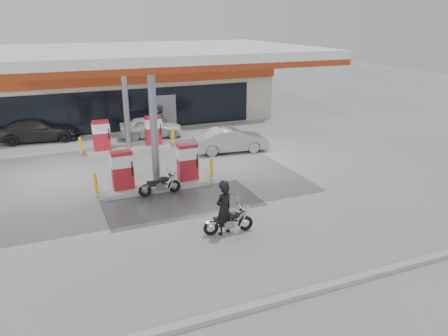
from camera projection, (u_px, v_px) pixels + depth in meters
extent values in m
plane|color=gray|center=(170.00, 205.00, 16.92)|extent=(90.00, 90.00, 0.00)
cube|color=#4C4C4F|center=(182.00, 203.00, 17.10)|extent=(6.00, 3.00, 0.00)
cylinder|color=#38383A|center=(238.00, 217.00, 15.91)|extent=(0.70, 0.70, 0.01)
cube|color=gray|center=(249.00, 308.00, 10.80)|extent=(28.00, 0.25, 0.15)
cube|color=beige|center=(104.00, 92.00, 30.19)|extent=(22.00, 8.00, 4.00)
cube|color=black|center=(115.00, 111.00, 26.88)|extent=(18.00, 0.10, 2.60)
cube|color=#952F12|center=(112.00, 77.00, 26.13)|extent=(22.00, 0.25, 1.00)
cube|color=navy|center=(220.00, 72.00, 28.66)|extent=(3.50, 0.12, 0.80)
cube|color=gray|center=(162.00, 112.00, 28.05)|extent=(1.80, 0.14, 2.20)
cube|color=silver|center=(134.00, 55.00, 19.54)|extent=(16.00, 10.00, 0.60)
cube|color=#952F12|center=(164.00, 71.00, 15.29)|extent=(16.00, 0.12, 0.24)
cube|color=#952F12|center=(115.00, 51.00, 23.91)|extent=(16.00, 0.12, 0.24)
cylinder|color=gray|center=(154.00, 129.00, 17.81)|extent=(0.32, 0.32, 5.00)
cylinder|color=gray|center=(126.00, 103.00, 23.04)|extent=(0.32, 0.32, 5.00)
cube|color=#9E9E99|center=(157.00, 185.00, 18.63)|extent=(4.50, 1.30, 0.18)
cube|color=maroon|center=(122.00, 170.00, 17.83)|extent=(0.85, 0.48, 1.60)
cube|color=maroon|center=(188.00, 162.00, 18.86)|extent=(0.85, 0.48, 1.60)
cube|color=silver|center=(122.00, 161.00, 17.70)|extent=(0.88, 0.52, 0.50)
cube|color=silver|center=(187.00, 153.00, 18.72)|extent=(0.88, 0.52, 0.50)
cylinder|color=#EEB20D|center=(96.00, 184.00, 17.57)|extent=(0.14, 0.14, 0.90)
cylinder|color=#EEB20D|center=(211.00, 168.00, 19.40)|extent=(0.14, 0.14, 0.90)
cube|color=#9E9E99|center=(129.00, 149.00, 23.86)|extent=(4.50, 1.30, 0.18)
cube|color=maroon|center=(101.00, 135.00, 23.05)|extent=(0.85, 0.48, 1.60)
cube|color=maroon|center=(153.00, 130.00, 24.08)|extent=(0.85, 0.48, 1.60)
cube|color=silver|center=(101.00, 128.00, 22.92)|extent=(0.88, 0.52, 0.50)
cube|color=silver|center=(153.00, 123.00, 23.95)|extent=(0.88, 0.52, 0.50)
cylinder|color=#EEB20D|center=(81.00, 146.00, 22.79)|extent=(0.14, 0.14, 0.90)
cylinder|color=#EEB20D|center=(173.00, 136.00, 24.63)|extent=(0.14, 0.14, 0.90)
torus|color=black|center=(245.00, 223.00, 14.83)|extent=(0.54, 0.18, 0.53)
torus|color=black|center=(211.00, 228.00, 14.49)|extent=(0.54, 0.18, 0.53)
cube|color=gray|center=(229.00, 224.00, 14.65)|extent=(0.37, 0.25, 0.26)
cube|color=black|center=(226.00, 222.00, 14.58)|extent=(0.80, 0.17, 0.07)
ellipsoid|color=black|center=(233.00, 215.00, 14.59)|extent=(0.52, 0.33, 0.25)
cube|color=black|center=(221.00, 219.00, 14.49)|extent=(0.50, 0.26, 0.09)
cylinder|color=silver|center=(241.00, 207.00, 14.58)|extent=(0.10, 0.67, 0.03)
sphere|color=silver|center=(244.00, 210.00, 14.64)|extent=(0.16, 0.16, 0.16)
cylinder|color=silver|center=(216.00, 226.00, 14.66)|extent=(0.80, 0.15, 0.07)
imported|color=black|center=(224.00, 209.00, 14.41)|extent=(0.76, 0.63, 1.79)
torus|color=black|center=(174.00, 186.00, 18.08)|extent=(0.53, 0.12, 0.53)
torus|color=black|center=(145.00, 190.00, 17.62)|extent=(0.53, 0.12, 0.53)
cube|color=gray|center=(161.00, 187.00, 17.84)|extent=(0.36, 0.21, 0.27)
cube|color=black|center=(157.00, 185.00, 17.76)|extent=(0.80, 0.09, 0.07)
ellipsoid|color=black|center=(163.00, 180.00, 17.79)|extent=(0.50, 0.29, 0.25)
cube|color=black|center=(153.00, 182.00, 17.65)|extent=(0.49, 0.21, 0.09)
cylinder|color=silver|center=(169.00, 173.00, 17.81)|extent=(0.03, 0.68, 0.03)
sphere|color=silver|center=(172.00, 175.00, 17.88)|extent=(0.16, 0.16, 0.16)
cylinder|color=silver|center=(149.00, 189.00, 17.81)|extent=(0.80, 0.07, 0.07)
imported|color=silver|center=(151.00, 127.00, 26.26)|extent=(3.94, 2.12, 1.27)
imported|color=#4C4C50|center=(161.00, 119.00, 26.98)|extent=(0.88, 1.03, 1.83)
imported|color=#929599|center=(230.00, 140.00, 23.42)|extent=(4.07, 1.77, 1.30)
imported|color=black|center=(38.00, 130.00, 25.49)|extent=(4.80, 2.36, 1.34)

